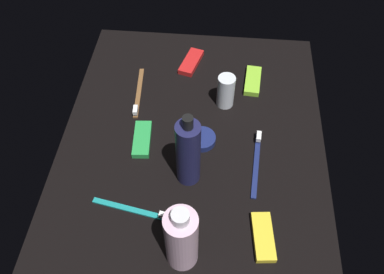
{
  "coord_description": "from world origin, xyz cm",
  "views": [
    {
      "loc": [
        57.22,
        5.14,
        77.21
      ],
      "look_at": [
        0.0,
        0.0,
        3.0
      ],
      "focal_mm": 37.16,
      "sensor_mm": 36.0,
      "label": 1
    }
  ],
  "objects_px": {
    "toothbrush_teal": "(137,210)",
    "deodorant_stick": "(226,91)",
    "cream_tin_left": "(202,139)",
    "toothbrush_brown": "(138,94)",
    "snack_bar_lime": "(253,81)",
    "toothbrush_navy": "(257,160)",
    "snack_bar_yellow": "(263,237)",
    "lotion_bottle": "(190,153)",
    "snack_bar_green": "(142,141)",
    "bodywash_bottle": "(181,239)",
    "snack_bar_red": "(191,62)"
  },
  "relations": [
    {
      "from": "toothbrush_brown",
      "to": "toothbrush_teal",
      "type": "xyz_separation_m",
      "value": [
        0.34,
        0.06,
        0.0
      ]
    },
    {
      "from": "toothbrush_brown",
      "to": "toothbrush_teal",
      "type": "relative_size",
      "value": 1.01
    },
    {
      "from": "snack_bar_yellow",
      "to": "toothbrush_navy",
      "type": "bearing_deg",
      "value": 177.36
    },
    {
      "from": "bodywash_bottle",
      "to": "toothbrush_navy",
      "type": "xyz_separation_m",
      "value": [
        -0.24,
        0.15,
        -0.08
      ]
    },
    {
      "from": "snack_bar_red",
      "to": "cream_tin_left",
      "type": "xyz_separation_m",
      "value": [
        0.28,
        0.05,
        0.0
      ]
    },
    {
      "from": "deodorant_stick",
      "to": "toothbrush_navy",
      "type": "relative_size",
      "value": 0.51
    },
    {
      "from": "toothbrush_teal",
      "to": "toothbrush_navy",
      "type": "height_order",
      "value": "same"
    },
    {
      "from": "snack_bar_yellow",
      "to": "snack_bar_lime",
      "type": "relative_size",
      "value": 1.0
    },
    {
      "from": "snack_bar_green",
      "to": "deodorant_stick",
      "type": "bearing_deg",
      "value": 122.47
    },
    {
      "from": "snack_bar_green",
      "to": "cream_tin_left",
      "type": "relative_size",
      "value": 1.54
    },
    {
      "from": "snack_bar_red",
      "to": "toothbrush_navy",
      "type": "bearing_deg",
      "value": 45.4
    },
    {
      "from": "lotion_bottle",
      "to": "toothbrush_teal",
      "type": "bearing_deg",
      "value": -46.84
    },
    {
      "from": "cream_tin_left",
      "to": "bodywash_bottle",
      "type": "bearing_deg",
      "value": -3.4
    },
    {
      "from": "deodorant_stick",
      "to": "cream_tin_left",
      "type": "bearing_deg",
      "value": -21.32
    },
    {
      "from": "toothbrush_brown",
      "to": "cream_tin_left",
      "type": "height_order",
      "value": "toothbrush_brown"
    },
    {
      "from": "toothbrush_brown",
      "to": "toothbrush_navy",
      "type": "relative_size",
      "value": 1.0
    },
    {
      "from": "toothbrush_navy",
      "to": "snack_bar_yellow",
      "type": "height_order",
      "value": "toothbrush_navy"
    },
    {
      "from": "snack_bar_green",
      "to": "cream_tin_left",
      "type": "xyz_separation_m",
      "value": [
        -0.02,
        0.14,
        0.0
      ]
    },
    {
      "from": "toothbrush_navy",
      "to": "cream_tin_left",
      "type": "bearing_deg",
      "value": -109.9
    },
    {
      "from": "toothbrush_navy",
      "to": "snack_bar_green",
      "type": "xyz_separation_m",
      "value": [
        -0.03,
        -0.28,
        0.0
      ]
    },
    {
      "from": "toothbrush_navy",
      "to": "snack_bar_yellow",
      "type": "distance_m",
      "value": 0.19
    },
    {
      "from": "cream_tin_left",
      "to": "snack_bar_green",
      "type": "bearing_deg",
      "value": -83.28
    },
    {
      "from": "toothbrush_teal",
      "to": "snack_bar_red",
      "type": "xyz_separation_m",
      "value": [
        -0.48,
        0.07,
        0.0
      ]
    },
    {
      "from": "snack_bar_red",
      "to": "bodywash_bottle",
      "type": "bearing_deg",
      "value": 19.27
    },
    {
      "from": "bodywash_bottle",
      "to": "deodorant_stick",
      "type": "bearing_deg",
      "value": 170.79
    },
    {
      "from": "snack_bar_red",
      "to": "snack_bar_green",
      "type": "height_order",
      "value": "same"
    },
    {
      "from": "bodywash_bottle",
      "to": "toothbrush_brown",
      "type": "relative_size",
      "value": 1.0
    },
    {
      "from": "snack_bar_lime",
      "to": "cream_tin_left",
      "type": "bearing_deg",
      "value": -25.33
    },
    {
      "from": "lotion_bottle",
      "to": "snack_bar_lime",
      "type": "bearing_deg",
      "value": 155.76
    },
    {
      "from": "toothbrush_brown",
      "to": "snack_bar_red",
      "type": "relative_size",
      "value": 1.73
    },
    {
      "from": "deodorant_stick",
      "to": "cream_tin_left",
      "type": "relative_size",
      "value": 1.35
    },
    {
      "from": "toothbrush_navy",
      "to": "snack_bar_lime",
      "type": "distance_m",
      "value": 0.26
    },
    {
      "from": "toothbrush_brown",
      "to": "snack_bar_lime",
      "type": "height_order",
      "value": "toothbrush_brown"
    },
    {
      "from": "bodywash_bottle",
      "to": "toothbrush_brown",
      "type": "xyz_separation_m",
      "value": [
        -0.43,
        -0.16,
        -0.08
      ]
    },
    {
      "from": "toothbrush_teal",
      "to": "cream_tin_left",
      "type": "height_order",
      "value": "toothbrush_teal"
    },
    {
      "from": "deodorant_stick",
      "to": "toothbrush_teal",
      "type": "bearing_deg",
      "value": -27.81
    },
    {
      "from": "toothbrush_teal",
      "to": "snack_bar_green",
      "type": "distance_m",
      "value": 0.19
    },
    {
      "from": "lotion_bottle",
      "to": "snack_bar_yellow",
      "type": "height_order",
      "value": "lotion_bottle"
    },
    {
      "from": "bodywash_bottle",
      "to": "snack_bar_lime",
      "type": "xyz_separation_m",
      "value": [
        -0.5,
        0.14,
        -0.07
      ]
    },
    {
      "from": "toothbrush_teal",
      "to": "snack_bar_green",
      "type": "height_order",
      "value": "toothbrush_teal"
    },
    {
      "from": "lotion_bottle",
      "to": "deodorant_stick",
      "type": "bearing_deg",
      "value": 163.43
    },
    {
      "from": "toothbrush_teal",
      "to": "snack_bar_yellow",
      "type": "bearing_deg",
      "value": 82.14
    },
    {
      "from": "snack_bar_yellow",
      "to": "snack_bar_lime",
      "type": "xyz_separation_m",
      "value": [
        -0.45,
        -0.02,
        0.0
      ]
    },
    {
      "from": "toothbrush_brown",
      "to": "cream_tin_left",
      "type": "relative_size",
      "value": 2.67
    },
    {
      "from": "toothbrush_teal",
      "to": "snack_bar_green",
      "type": "relative_size",
      "value": 1.72
    },
    {
      "from": "toothbrush_teal",
      "to": "deodorant_stick",
      "type": "bearing_deg",
      "value": 152.19
    },
    {
      "from": "bodywash_bottle",
      "to": "snack_bar_yellow",
      "type": "bearing_deg",
      "value": 107.71
    },
    {
      "from": "bodywash_bottle",
      "to": "toothbrush_navy",
      "type": "bearing_deg",
      "value": 148.28
    },
    {
      "from": "cream_tin_left",
      "to": "snack_bar_red",
      "type": "bearing_deg",
      "value": -169.54
    },
    {
      "from": "lotion_bottle",
      "to": "toothbrush_navy",
      "type": "xyz_separation_m",
      "value": [
        -0.05,
        0.15,
        -0.09
      ]
    }
  ]
}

